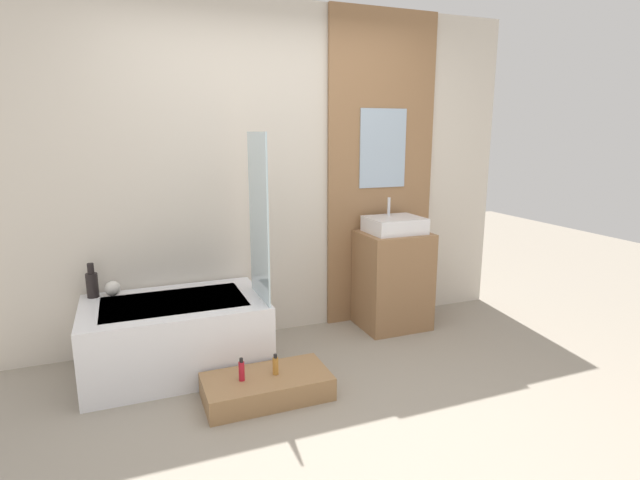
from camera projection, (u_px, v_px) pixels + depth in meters
ground_plane at (356, 430)px, 2.79m from camera, size 12.00×12.00×0.00m
wall_tiled_back at (272, 174)px, 3.94m from camera, size 4.20×0.06×2.60m
wall_wood_accent at (381, 170)px, 4.24m from camera, size 0.98×0.04×2.60m
bathtub at (176, 335)px, 3.46m from camera, size 1.21×0.78×0.50m
glass_shower_screen at (259, 217)px, 3.37m from camera, size 0.01×0.47×1.14m
wooden_step_bench at (267, 387)px, 3.12m from camera, size 0.78×0.40×0.15m
vanity_cabinet at (393, 280)px, 4.20m from camera, size 0.55×0.46×0.82m
sink at (394, 225)px, 4.10m from camera, size 0.44×0.37×0.28m
vase_tall_dark at (92, 283)px, 3.48m from camera, size 0.08×0.08×0.24m
vase_round_light at (113, 288)px, 3.52m from camera, size 0.11×0.11×0.11m
bottle_soap_primary at (242, 370)px, 3.03m from camera, size 0.04×0.04×0.15m
bottle_soap_secondary at (275, 365)px, 3.11m from camera, size 0.04×0.04×0.13m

